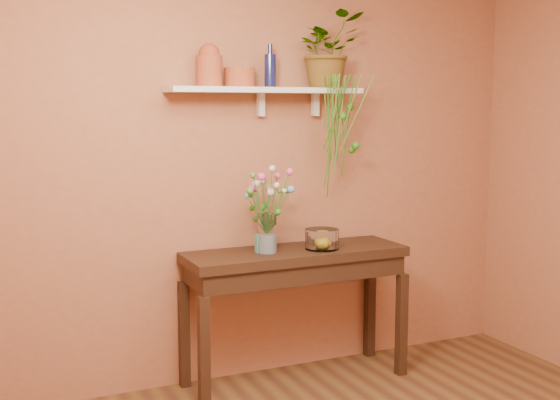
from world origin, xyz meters
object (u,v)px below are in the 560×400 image
glass_vase (267,236)px  bouquet (267,192)px  glass_bowl (322,240)px  sideboard (295,269)px  spider_plant (327,50)px  terracotta_jug (209,66)px  blue_bottle (270,70)px

glass_vase → bouquet: 0.28m
bouquet → glass_bowl: size_ratio=2.01×
sideboard → bouquet: size_ratio=3.29×
spider_plant → glass_bowl: (-0.14, -0.20, -1.23)m
glass_vase → bouquet: bearing=64.1°
spider_plant → glass_vase: spider_plant is taller
sideboard → spider_plant: (0.30, 0.14, 1.43)m
sideboard → bouquet: bearing=-177.9°
sideboard → terracotta_jug: 1.41m
spider_plant → bouquet: size_ratio=1.12×
sideboard → glass_bowl: (0.16, -0.06, 0.19)m
blue_bottle → spider_plant: spider_plant is taller
spider_plant → glass_bowl: 1.26m
blue_bottle → bouquet: size_ratio=0.61×
glass_vase → glass_bowl: glass_vase is taller
terracotta_jug → spider_plant: spider_plant is taller
glass_bowl → glass_vase: bearing=174.0°
blue_bottle → spider_plant: (0.43, 0.03, 0.14)m
blue_bottle → bouquet: bearing=-121.9°
blue_bottle → glass_vase: 1.06m
sideboard → bouquet: 0.56m
terracotta_jug → bouquet: bearing=-24.7°
spider_plant → glass_bowl: size_ratio=2.25×
sideboard → spider_plant: size_ratio=2.95×
spider_plant → glass_vase: size_ratio=1.97×
terracotta_jug → spider_plant: bearing=0.2°
glass_vase → glass_bowl: bearing=-6.0°
glass_vase → glass_bowl: 0.38m
sideboard → glass_bowl: 0.26m
glass_vase → glass_bowl: (0.37, -0.04, -0.05)m
blue_bottle → spider_plant: size_ratio=0.55×
spider_plant → glass_vase: (-0.51, -0.16, -1.19)m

